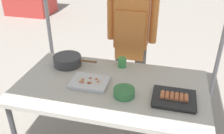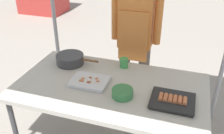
{
  "view_description": "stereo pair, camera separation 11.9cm",
  "coord_description": "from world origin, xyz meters",
  "px_view_note": "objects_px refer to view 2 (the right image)",
  "views": [
    {
      "loc": [
        0.44,
        -1.71,
        1.91
      ],
      "look_at": [
        0.0,
        0.05,
        0.9
      ],
      "focal_mm": 40.17,
      "sensor_mm": 36.0,
      "label": 1
    },
    {
      "loc": [
        0.56,
        -1.68,
        1.91
      ],
      "look_at": [
        0.0,
        0.05,
        0.9
      ],
      "focal_mm": 40.17,
      "sensor_mm": 36.0,
      "label": 2
    }
  ],
  "objects_px": {
    "tray_grilled_sausages": "(172,101)",
    "tray_meat_skewers": "(90,82)",
    "vendor_woman": "(135,33)",
    "drink_cup_near_edge": "(124,63)",
    "cooking_wok": "(70,59)",
    "condiment_bowl": "(122,93)",
    "stall_table": "(110,90)"
  },
  "relations": [
    {
      "from": "tray_grilled_sausages",
      "to": "tray_meat_skewers",
      "type": "height_order",
      "value": "tray_grilled_sausages"
    },
    {
      "from": "vendor_woman",
      "to": "tray_grilled_sausages",
      "type": "bearing_deg",
      "value": 121.27
    },
    {
      "from": "tray_grilled_sausages",
      "to": "tray_meat_skewers",
      "type": "relative_size",
      "value": 1.04
    },
    {
      "from": "tray_meat_skewers",
      "to": "drink_cup_near_edge",
      "type": "bearing_deg",
      "value": 60.94
    },
    {
      "from": "tray_meat_skewers",
      "to": "cooking_wok",
      "type": "xyz_separation_m",
      "value": [
        -0.31,
        0.27,
        0.03
      ]
    },
    {
      "from": "tray_meat_skewers",
      "to": "drink_cup_near_edge",
      "type": "height_order",
      "value": "drink_cup_near_edge"
    },
    {
      "from": "vendor_woman",
      "to": "drink_cup_near_edge",
      "type": "bearing_deg",
      "value": 87.19
    },
    {
      "from": "condiment_bowl",
      "to": "drink_cup_near_edge",
      "type": "height_order",
      "value": "drink_cup_near_edge"
    },
    {
      "from": "cooking_wok",
      "to": "vendor_woman",
      "type": "relative_size",
      "value": 0.26
    },
    {
      "from": "stall_table",
      "to": "tray_grilled_sausages",
      "type": "height_order",
      "value": "tray_grilled_sausages"
    },
    {
      "from": "tray_grilled_sausages",
      "to": "drink_cup_near_edge",
      "type": "height_order",
      "value": "drink_cup_near_edge"
    },
    {
      "from": "cooking_wok",
      "to": "condiment_bowl",
      "type": "height_order",
      "value": "cooking_wok"
    },
    {
      "from": "vendor_woman",
      "to": "tray_meat_skewers",
      "type": "bearing_deg",
      "value": 73.15
    },
    {
      "from": "cooking_wok",
      "to": "condiment_bowl",
      "type": "distance_m",
      "value": 0.73
    },
    {
      "from": "tray_grilled_sausages",
      "to": "condiment_bowl",
      "type": "bearing_deg",
      "value": -174.98
    },
    {
      "from": "condiment_bowl",
      "to": "vendor_woman",
      "type": "bearing_deg",
      "value": 96.72
    },
    {
      "from": "drink_cup_near_edge",
      "to": "vendor_woman",
      "type": "relative_size",
      "value": 0.06
    },
    {
      "from": "cooking_wok",
      "to": "vendor_woman",
      "type": "xyz_separation_m",
      "value": [
        0.53,
        0.46,
        0.16
      ]
    },
    {
      "from": "tray_grilled_sausages",
      "to": "cooking_wok",
      "type": "distance_m",
      "value": 1.07
    },
    {
      "from": "tray_grilled_sausages",
      "to": "vendor_woman",
      "type": "xyz_separation_m",
      "value": [
        -0.48,
        0.79,
        0.19
      ]
    },
    {
      "from": "tray_grilled_sausages",
      "to": "drink_cup_near_edge",
      "type": "xyz_separation_m",
      "value": [
        -0.5,
        0.43,
        0.03
      ]
    },
    {
      "from": "cooking_wok",
      "to": "tray_grilled_sausages",
      "type": "bearing_deg",
      "value": -18.32
    },
    {
      "from": "stall_table",
      "to": "tray_meat_skewers",
      "type": "height_order",
      "value": "tray_meat_skewers"
    },
    {
      "from": "stall_table",
      "to": "condiment_bowl",
      "type": "distance_m",
      "value": 0.2
    },
    {
      "from": "drink_cup_near_edge",
      "to": "vendor_woman",
      "type": "xyz_separation_m",
      "value": [
        0.02,
        0.36,
        0.16
      ]
    },
    {
      "from": "condiment_bowl",
      "to": "vendor_woman",
      "type": "xyz_separation_m",
      "value": [
        -0.1,
        0.83,
        0.17
      ]
    },
    {
      "from": "cooking_wok",
      "to": "vendor_woman",
      "type": "bearing_deg",
      "value": 40.51
    },
    {
      "from": "condiment_bowl",
      "to": "tray_grilled_sausages",
      "type": "bearing_deg",
      "value": 5.02
    },
    {
      "from": "stall_table",
      "to": "tray_meat_skewers",
      "type": "xyz_separation_m",
      "value": [
        -0.18,
        -0.02,
        0.07
      ]
    },
    {
      "from": "stall_table",
      "to": "vendor_woman",
      "type": "distance_m",
      "value": 0.75
    },
    {
      "from": "cooking_wok",
      "to": "condiment_bowl",
      "type": "bearing_deg",
      "value": -30.36
    },
    {
      "from": "tray_grilled_sausages",
      "to": "drink_cup_near_edge",
      "type": "distance_m",
      "value": 0.66
    }
  ]
}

